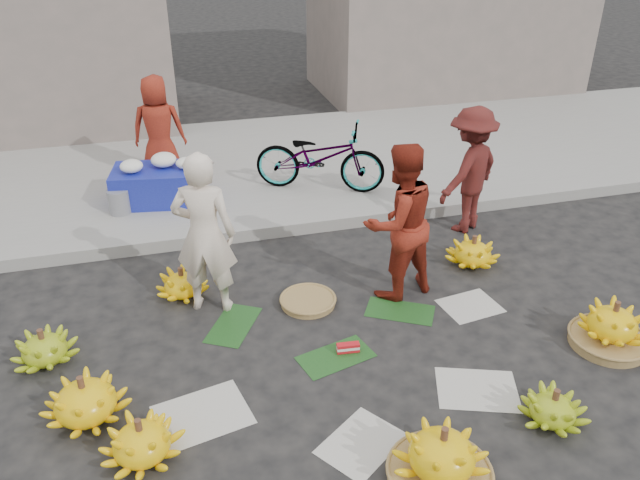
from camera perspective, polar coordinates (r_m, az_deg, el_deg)
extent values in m
plane|color=black|center=(5.73, 1.85, -9.25)|extent=(80.00, 80.00, 0.00)
cube|color=gray|center=(7.49, -3.00, 1.26)|extent=(40.00, 0.25, 0.15)
cube|color=gray|center=(9.38, -5.80, 6.90)|extent=(40.00, 4.00, 0.12)
cylinder|color=#4E2E1F|center=(5.11, -21.02, -12.17)|extent=(0.05, 0.05, 0.12)
cylinder|color=#4E2E1F|center=(4.70, -16.26, -16.06)|extent=(0.05, 0.05, 0.12)
cylinder|color=olive|center=(4.65, 10.84, -20.36)|extent=(0.71, 0.71, 0.09)
cylinder|color=#4E2E1F|center=(4.38, 11.30, -17.12)|extent=(0.05, 0.05, 0.12)
cylinder|color=#4E2E1F|center=(5.13, 20.77, -13.24)|extent=(0.05, 0.05, 0.12)
cylinder|color=olive|center=(6.23, 24.81, -8.34)|extent=(0.67, 0.67, 0.09)
cylinder|color=#4E2E1F|center=(6.04, 25.49, -5.62)|extent=(0.05, 0.05, 0.12)
cylinder|color=#4E2E1F|center=(6.92, 13.94, -0.08)|extent=(0.05, 0.05, 0.12)
cylinder|color=#4E2E1F|center=(5.84, -24.16, -7.99)|extent=(0.05, 0.05, 0.12)
cylinder|color=#4E2E1F|center=(6.35, -12.62, -2.96)|extent=(0.05, 0.05, 0.12)
cylinder|color=olive|center=(6.19, -1.11, -5.63)|extent=(0.57, 0.57, 0.06)
cube|color=red|center=(5.59, 2.58, -9.82)|extent=(0.21, 0.08, 0.08)
imported|color=white|center=(5.86, -10.52, 0.53)|extent=(0.68, 0.55, 1.61)
imported|color=maroon|center=(6.04, 7.23, 1.62)|extent=(0.90, 0.78, 1.59)
imported|color=maroon|center=(7.49, 13.52, 6.21)|extent=(1.12, 0.98, 1.51)
cube|color=navy|center=(8.20, -14.75, 4.88)|extent=(1.14, 0.81, 0.44)
ellipsoid|color=white|center=(8.06, -16.86, 6.44)|extent=(0.28, 0.28, 0.15)
ellipsoid|color=white|center=(8.13, -14.10, 7.08)|extent=(0.31, 0.31, 0.17)
ellipsoid|color=white|center=(8.02, -12.17, 6.86)|extent=(0.24, 0.24, 0.13)
cylinder|color=gray|center=(8.04, -17.90, 3.38)|extent=(0.27, 0.27, 0.30)
imported|color=maroon|center=(8.73, -14.55, 9.84)|extent=(0.75, 0.55, 1.42)
imported|color=gray|center=(8.20, -0.02, 7.59)|extent=(1.25, 1.80, 0.90)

